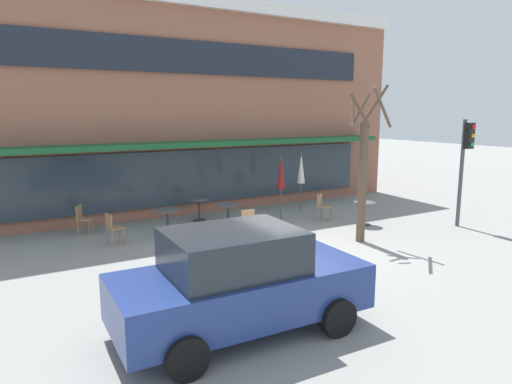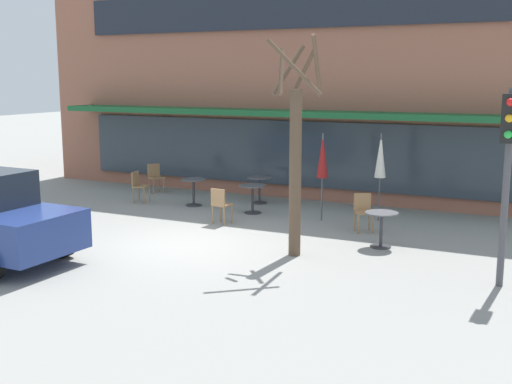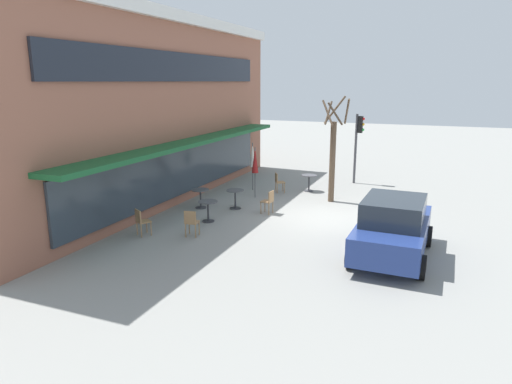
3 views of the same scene
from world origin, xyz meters
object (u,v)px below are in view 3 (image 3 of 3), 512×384
at_px(cafe_chair_0, 191,221).
at_px(street_tree, 333,154).
at_px(cafe_chair_2, 269,200).
at_px(cafe_table_streetside, 235,196).
at_px(traffic_light_pole, 358,137).
at_px(cafe_chair_1, 278,181).
at_px(patio_umbrella_cream_folded, 253,155).
at_px(cafe_table_near_wall, 309,180).
at_px(parked_sedan, 393,228).
at_px(cafe_table_mid_patio, 201,195).
at_px(cafe_table_by_tree, 208,208).
at_px(patio_umbrella_green_folded, 255,160).
at_px(cafe_chair_3, 141,220).

height_order(cafe_chair_0, street_tree, street_tree).
relative_size(cafe_chair_0, cafe_chair_2, 1.00).
bearing_deg(cafe_table_streetside, traffic_light_pole, -28.99).
bearing_deg(cafe_chair_1, patio_umbrella_cream_folded, 88.86).
xyz_separation_m(cafe_table_near_wall, parked_sedan, (-6.92, -4.40, 0.36)).
relative_size(cafe_chair_0, parked_sedan, 0.21).
relative_size(cafe_table_mid_patio, street_tree, 0.17).
bearing_deg(traffic_light_pole, cafe_table_by_tree, 155.81).
bearing_deg(cafe_table_near_wall, parked_sedan, -147.59).
bearing_deg(parked_sedan, street_tree, 28.83).
height_order(patio_umbrella_cream_folded, traffic_light_pole, traffic_light_pole).
distance_m(patio_umbrella_green_folded, traffic_light_pole, 5.80).
bearing_deg(cafe_table_streetside, cafe_table_by_tree, 174.51).
bearing_deg(cafe_chair_0, traffic_light_pole, -19.17).
bearing_deg(cafe_chair_0, cafe_table_mid_patio, 24.02).
distance_m(patio_umbrella_cream_folded, street_tree, 3.94).
distance_m(cafe_chair_3, traffic_light_pole, 11.89).
relative_size(cafe_table_by_tree, cafe_chair_3, 0.85).
bearing_deg(cafe_table_streetside, cafe_chair_0, -178.54).
xyz_separation_m(cafe_table_mid_patio, cafe_chair_1, (3.64, -2.00, 0.01)).
bearing_deg(cafe_chair_3, patio_umbrella_green_folded, -14.05).
bearing_deg(patio_umbrella_cream_folded, parked_sedan, -131.92).
relative_size(patio_umbrella_cream_folded, cafe_chair_2, 2.47).
xyz_separation_m(cafe_chair_0, cafe_chair_3, (-0.52, 1.56, 0.00)).
relative_size(cafe_table_mid_patio, patio_umbrella_cream_folded, 0.35).
bearing_deg(cafe_chair_0, cafe_table_streetside, 1.46).
height_order(cafe_chair_1, cafe_chair_2, same).
distance_m(cafe_table_mid_patio, traffic_light_pole, 8.68).
bearing_deg(cafe_table_mid_patio, cafe_chair_2, -84.28).
height_order(cafe_table_streetside, traffic_light_pole, traffic_light_pole).
height_order(cafe_chair_2, traffic_light_pole, traffic_light_pole).
xyz_separation_m(cafe_chair_2, cafe_chair_3, (-3.96, 2.94, 0.00)).
height_order(cafe_table_by_tree, patio_umbrella_cream_folded, patio_umbrella_cream_folded).
height_order(cafe_table_near_wall, cafe_table_mid_patio, same).
bearing_deg(cafe_chair_2, cafe_chair_1, 13.25).
relative_size(cafe_table_streetside, patio_umbrella_green_folded, 0.35).
xyz_separation_m(patio_umbrella_green_folded, patio_umbrella_cream_folded, (1.28, 0.65, 0.00)).
bearing_deg(street_tree, cafe_table_near_wall, 43.97).
distance_m(cafe_table_mid_patio, street_tree, 5.67).
height_order(cafe_table_streetside, cafe_table_mid_patio, same).
relative_size(patio_umbrella_green_folded, street_tree, 0.50).
relative_size(patio_umbrella_cream_folded, cafe_chair_3, 2.47).
bearing_deg(patio_umbrella_cream_folded, patio_umbrella_green_folded, -153.15).
bearing_deg(street_tree, cafe_table_streetside, 128.10).
xyz_separation_m(cafe_table_mid_patio, traffic_light_pole, (6.92, -4.92, 1.78)).
bearing_deg(cafe_chair_2, parked_sedan, -120.17).
height_order(cafe_table_by_tree, cafe_chair_0, cafe_chair_0).
height_order(cafe_table_near_wall, cafe_chair_2, cafe_chair_2).
xyz_separation_m(cafe_table_mid_patio, patio_umbrella_cream_folded, (3.67, -0.71, 1.11)).
height_order(cafe_table_by_tree, cafe_chair_3, cafe_chair_3).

